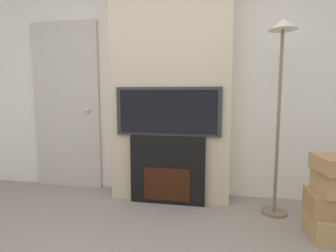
{
  "coord_description": "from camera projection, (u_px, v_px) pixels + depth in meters",
  "views": [
    {
      "loc": [
        0.5,
        -1.02,
        1.15
      ],
      "look_at": [
        0.0,
        1.68,
        0.83
      ],
      "focal_mm": 28.0,
      "sensor_mm": 36.0,
      "label": 1
    }
  ],
  "objects": [
    {
      "name": "wall_back",
      "position": [
        173.0,
        79.0,
        3.04
      ],
      "size": [
        6.0,
        0.06,
        2.7
      ],
      "color": "silver",
      "rests_on": "ground_plane"
    },
    {
      "name": "chimney_breast",
      "position": [
        171.0,
        77.0,
        2.86
      ],
      "size": [
        1.29,
        0.32,
        2.7
      ],
      "color": "beige",
      "rests_on": "ground_plane"
    },
    {
      "name": "fireplace",
      "position": [
        168.0,
        169.0,
        2.82
      ],
      "size": [
        0.8,
        0.15,
        0.73
      ],
      "color": "black",
      "rests_on": "ground_plane"
    },
    {
      "name": "television",
      "position": [
        168.0,
        112.0,
        2.74
      ],
      "size": [
        1.11,
        0.07,
        0.51
      ],
      "color": "#2D2D33",
      "rests_on": "fireplace"
    },
    {
      "name": "floor_lamp",
      "position": [
        281.0,
        72.0,
        2.43
      ],
      "size": [
        0.26,
        0.26,
        1.85
      ],
      "color": "#726651",
      "rests_on": "ground_plane"
    },
    {
      "name": "entry_door",
      "position": [
        67.0,
        106.0,
        3.27
      ],
      "size": [
        0.87,
        0.09,
        2.04
      ],
      "color": "#BCB7AD",
      "rests_on": "ground_plane"
    }
  ]
}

